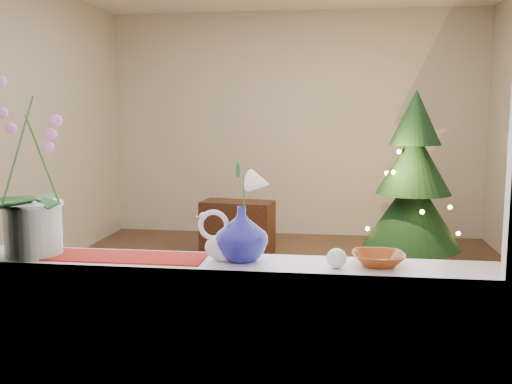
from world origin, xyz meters
TOP-DOWN VIEW (x-y plane):
  - ground at (0.00, 0.00)m, footprint 5.00×5.00m
  - wall_back at (0.00, 2.50)m, footprint 4.50×0.10m
  - wall_front at (0.00, -2.50)m, footprint 4.50×0.10m
  - wall_left at (-2.25, 0.00)m, footprint 0.10×5.00m
  - windowsill at (0.00, -2.37)m, footprint 2.20×0.26m
  - window_frame at (0.00, -2.47)m, footprint 2.22×0.06m
  - runner at (-0.38, -2.37)m, footprint 0.70×0.20m
  - orchid_pot at (-0.73, -2.38)m, footprint 0.25×0.25m
  - swan at (0.05, -2.36)m, footprint 0.23×0.12m
  - blue_vase at (0.12, -2.35)m, footprint 0.30×0.30m
  - lily at (0.12, -2.35)m, footprint 0.13×0.08m
  - paperweight at (0.48, -2.42)m, footprint 0.08×0.08m
  - amber_dish at (0.64, -2.36)m, footprint 0.17×0.17m
  - xmas_tree at (1.23, 1.11)m, footprint 0.98×0.98m
  - side_table at (-0.54, 1.42)m, footprint 0.79×0.47m

SIDE VIEW (x-z plane):
  - ground at x=0.00m, z-range 0.00..0.00m
  - side_table at x=-0.54m, z-range 0.00..0.56m
  - xmas_tree at x=1.23m, z-range 0.00..1.71m
  - windowsill at x=0.00m, z-range 0.88..0.92m
  - runner at x=-0.38m, z-range 0.92..0.93m
  - amber_dish at x=0.64m, z-range 0.92..0.96m
  - paperweight at x=0.48m, z-range 0.92..0.99m
  - swan at x=0.05m, z-range 0.92..1.11m
  - blue_vase at x=0.12m, z-range 0.92..1.16m
  - lily at x=0.12m, z-range 1.16..1.35m
  - orchid_pot at x=-0.73m, z-range 0.92..1.63m
  - wall_back at x=0.00m, z-range 0.00..2.70m
  - wall_front at x=0.00m, z-range 0.00..2.70m
  - wall_left at x=-2.25m, z-range 0.00..2.70m
  - window_frame at x=0.00m, z-range 0.90..2.50m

